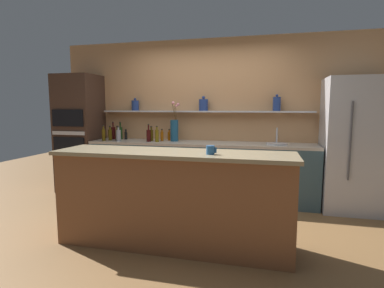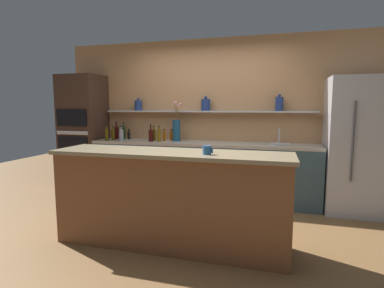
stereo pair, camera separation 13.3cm
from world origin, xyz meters
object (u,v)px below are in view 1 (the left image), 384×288
at_px(bottle_oil_5, 104,134).
at_px(bottle_oil_9, 110,135).
at_px(bottle_sauce_2, 169,136).
at_px(bottle_wine_10, 120,133).
at_px(refrigerator, 355,145).
at_px(coffee_mug, 210,150).
at_px(bottle_oil_11, 117,134).
at_px(flower_vase, 174,129).
at_px(sink_fixture, 277,143).
at_px(bottle_wine_6, 149,135).
at_px(oven_tower, 80,133).
at_px(bottle_wine_8, 113,133).
at_px(bottle_oil_1, 151,135).
at_px(bottle_oil_4, 157,135).
at_px(bottle_spirit_7, 119,135).
at_px(bottle_sauce_0, 126,135).
at_px(bottle_sauce_3, 162,136).

bearing_deg(bottle_oil_5, bottle_oil_9, 57.12).
bearing_deg(bottle_sauce_2, bottle_wine_10, -177.84).
height_order(refrigerator, coffee_mug, refrigerator).
bearing_deg(bottle_oil_11, flower_vase, 1.17).
bearing_deg(bottle_oil_11, sink_fixture, -0.49).
relative_size(flower_vase, bottle_wine_10, 2.15).
height_order(flower_vase, bottle_wine_6, flower_vase).
bearing_deg(oven_tower, bottle_wine_8, 9.65).
bearing_deg(bottle_wine_6, bottle_oil_1, 90.68).
height_order(bottle_oil_1, bottle_oil_5, bottle_oil_5).
relative_size(sink_fixture, bottle_wine_6, 1.12).
relative_size(bottle_oil_4, bottle_wine_6, 0.91).
bearing_deg(flower_vase, bottle_spirit_7, -168.15).
bearing_deg(sink_fixture, bottle_wine_6, -176.45).
bearing_deg(refrigerator, bottle_sauce_0, 177.28).
distance_m(bottle_spirit_7, bottle_wine_8, 0.33).
bearing_deg(bottle_oil_5, bottle_wine_8, 84.81).
distance_m(sink_fixture, bottle_oil_5, 2.80).
bearing_deg(coffee_mug, bottle_oil_5, 142.29).
bearing_deg(bottle_sauce_0, bottle_oil_1, -13.27).
relative_size(oven_tower, bottle_oil_1, 8.27).
relative_size(bottle_sauce_0, bottle_oil_1, 0.71).
distance_m(oven_tower, bottle_sauce_3, 1.52).
bearing_deg(oven_tower, bottle_oil_4, -4.26).
bearing_deg(bottle_wine_8, bottle_wine_6, -16.01).
height_order(bottle_sauce_3, bottle_spirit_7, bottle_spirit_7).
bearing_deg(bottle_spirit_7, sink_fixture, 3.33).
relative_size(bottle_oil_1, bottle_oil_9, 1.00).
distance_m(bottle_spirit_7, coffee_mug, 2.49).
xyz_separation_m(refrigerator, bottle_oil_11, (-3.71, 0.07, 0.07)).
distance_m(oven_tower, bottle_oil_11, 0.71).
distance_m(bottle_sauce_2, bottle_wine_8, 1.01).
xyz_separation_m(refrigerator, bottle_wine_10, (-3.71, 0.18, 0.09)).
xyz_separation_m(bottle_sauce_3, coffee_mug, (1.15, -1.85, 0.06)).
relative_size(oven_tower, bottle_spirit_7, 8.42).
xyz_separation_m(bottle_sauce_0, bottle_wine_10, (-0.11, 0.01, 0.04)).
xyz_separation_m(sink_fixture, bottle_oil_11, (-2.65, 0.02, 0.08)).
distance_m(bottle_sauce_3, coffee_mug, 2.19).
relative_size(bottle_sauce_2, bottle_wine_6, 0.66).
bearing_deg(bottle_sauce_0, coffee_mug, -46.34).
xyz_separation_m(bottle_sauce_0, bottle_wine_6, (0.52, -0.25, 0.03)).
bearing_deg(bottle_wine_6, bottle_oil_4, 0.89).
distance_m(bottle_sauce_2, bottle_oil_11, 0.91).
relative_size(flower_vase, coffee_mug, 6.40).
relative_size(bottle_oil_4, bottle_oil_9, 1.05).
height_order(bottle_sauce_2, bottle_wine_8, bottle_wine_8).
xyz_separation_m(refrigerator, bottle_wine_6, (-3.08, -0.08, 0.08)).
height_order(refrigerator, bottle_oil_11, refrigerator).
bearing_deg(bottle_oil_11, bottle_sauce_3, 1.09).
relative_size(refrigerator, bottle_sauce_3, 9.53).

